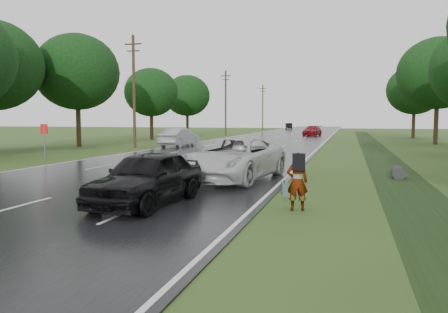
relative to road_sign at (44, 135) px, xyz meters
name	(u,v)px	position (x,y,z in m)	size (l,w,h in m)	color
ground	(17,208)	(8.50, -12.00, -1.64)	(220.00, 220.00, 0.00)	#344D1B
road	(273,139)	(8.50, 33.00, -1.62)	(14.00, 180.00, 0.04)	black
edge_stripe_east	(327,139)	(15.25, 33.00, -1.60)	(0.12, 180.00, 0.01)	silver
edge_stripe_west	(223,138)	(1.75, 33.00, -1.60)	(0.12, 180.00, 0.01)	silver
center_line	(273,139)	(8.50, 33.00, -1.60)	(0.12, 180.00, 0.01)	silver
drainage_ditch	(383,160)	(20.00, 6.71, -1.61)	(2.20, 120.00, 0.56)	black
road_sign	(44,135)	(0.00, 0.00, 0.00)	(0.50, 0.06, 2.30)	slate
utility_pole_mid	(134,90)	(-0.70, 13.00, 3.55)	(1.60, 0.26, 10.00)	#332015
utility_pole_far	(226,102)	(-0.70, 43.00, 3.55)	(1.60, 0.26, 10.00)	#332015
utility_pole_distant	(263,107)	(-0.70, 73.00, 3.55)	(1.60, 0.26, 10.00)	#332015
tree_east_d	(438,73)	(26.30, 26.00, 5.51)	(8.00, 8.00, 10.76)	#332015
tree_east_f	(415,90)	(26.00, 40.00, 4.73)	(7.20, 7.20, 9.62)	#332015
tree_west_c	(77,72)	(-6.50, 13.00, 5.27)	(7.80, 7.80, 10.43)	#332015
tree_west_d	(151,92)	(-5.70, 27.00, 4.18)	(6.60, 6.60, 8.80)	#332015
tree_west_f	(187,96)	(-6.30, 41.00, 4.49)	(7.00, 7.00, 9.29)	#332015
pedestrian	(297,181)	(16.47, -10.06, -0.78)	(0.85, 0.65, 1.68)	#A5998C
white_pickup	(234,159)	(13.18, -4.65, -0.71)	(2.97, 6.45, 1.79)	silver
dark_sedan	(147,177)	(12.04, -10.58, -0.78)	(1.93, 4.81, 1.64)	black
silver_sedan	(179,137)	(2.70, 15.14, -0.75)	(1.80, 5.18, 1.71)	#94979C
far_car_red	(312,131)	(12.49, 44.51, -0.85)	(2.10, 5.18, 1.50)	maroon
far_car_dark	(289,126)	(4.03, 81.38, -0.85)	(1.59, 4.57, 1.51)	black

